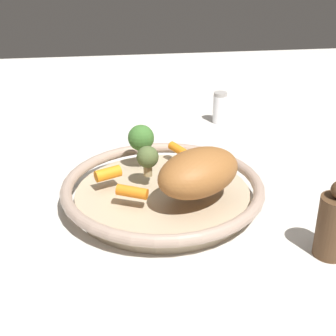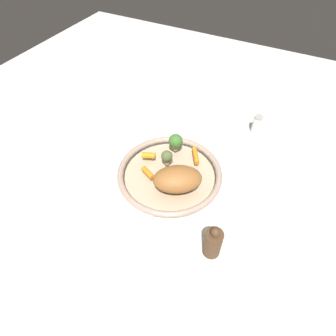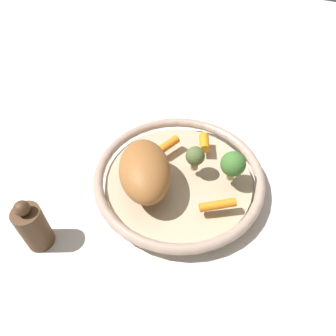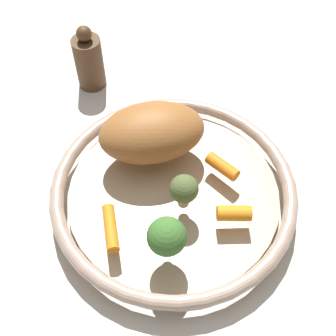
{
  "view_description": "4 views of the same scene",
  "coord_description": "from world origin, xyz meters",
  "px_view_note": "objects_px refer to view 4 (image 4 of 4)",
  "views": [
    {
      "loc": [
        -0.7,
        0.09,
        0.41
      ],
      "look_at": [
        0.03,
        -0.01,
        0.05
      ],
      "focal_mm": 51.26,
      "sensor_mm": 36.0,
      "label": 1
    },
    {
      "loc": [
        -0.54,
        -0.28,
        0.73
      ],
      "look_at": [
        -0.02,
        -0.0,
        0.07
      ],
      "focal_mm": 30.55,
      "sensor_mm": 36.0,
      "label": 2
    },
    {
      "loc": [
        0.14,
        -0.38,
        0.51
      ],
      "look_at": [
        -0.02,
        -0.02,
        0.07
      ],
      "focal_mm": 33.75,
      "sensor_mm": 36.0,
      "label": 3
    },
    {
      "loc": [
        0.32,
        0.11,
        0.55
      ],
      "look_at": [
        -0.01,
        -0.01,
        0.06
      ],
      "focal_mm": 47.81,
      "sensor_mm": 36.0,
      "label": 4
    }
  ],
  "objects_px": {
    "baby_carrot_back": "(111,228)",
    "broccoli_floret_large": "(184,190)",
    "serving_bowl": "(173,192)",
    "baby_carrot_left": "(234,213)",
    "roast_chicken_piece": "(152,132)",
    "baby_carrot_center": "(222,167)",
    "pepper_mill": "(89,61)",
    "broccoli_floret_edge": "(167,237)"
  },
  "relations": [
    {
      "from": "baby_carrot_left",
      "to": "broccoli_floret_edge",
      "type": "bearing_deg",
      "value": -39.7
    },
    {
      "from": "roast_chicken_piece",
      "to": "baby_carrot_left",
      "type": "relative_size",
      "value": 3.39
    },
    {
      "from": "baby_carrot_back",
      "to": "broccoli_floret_large",
      "type": "bearing_deg",
      "value": 134.79
    },
    {
      "from": "baby_carrot_back",
      "to": "baby_carrot_center",
      "type": "xyz_separation_m",
      "value": [
        -0.14,
        0.1,
        0.0
      ]
    },
    {
      "from": "roast_chicken_piece",
      "to": "pepper_mill",
      "type": "bearing_deg",
      "value": -127.82
    },
    {
      "from": "baby_carrot_left",
      "to": "baby_carrot_center",
      "type": "bearing_deg",
      "value": -151.93
    },
    {
      "from": "serving_bowl",
      "to": "baby_carrot_left",
      "type": "bearing_deg",
      "value": 77.36
    },
    {
      "from": "broccoli_floret_edge",
      "to": "roast_chicken_piece",
      "type": "bearing_deg",
      "value": -151.76
    },
    {
      "from": "baby_carrot_left",
      "to": "broccoli_floret_large",
      "type": "relative_size",
      "value": 0.81
    },
    {
      "from": "baby_carrot_left",
      "to": "broccoli_floret_large",
      "type": "bearing_deg",
      "value": -87.31
    },
    {
      "from": "broccoli_floret_edge",
      "to": "broccoli_floret_large",
      "type": "bearing_deg",
      "value": -176.45
    },
    {
      "from": "serving_bowl",
      "to": "baby_carrot_left",
      "type": "height_order",
      "value": "baby_carrot_left"
    },
    {
      "from": "baby_carrot_left",
      "to": "baby_carrot_center",
      "type": "xyz_separation_m",
      "value": [
        -0.07,
        -0.04,
        -0.0
      ]
    },
    {
      "from": "baby_carrot_left",
      "to": "baby_carrot_back",
      "type": "height_order",
      "value": "baby_carrot_left"
    },
    {
      "from": "roast_chicken_piece",
      "to": "baby_carrot_left",
      "type": "xyz_separation_m",
      "value": [
        0.07,
        0.14,
        -0.03
      ]
    },
    {
      "from": "roast_chicken_piece",
      "to": "pepper_mill",
      "type": "relative_size",
      "value": 1.26
    },
    {
      "from": "broccoli_floret_edge",
      "to": "baby_carrot_back",
      "type": "bearing_deg",
      "value": -91.11
    },
    {
      "from": "baby_carrot_back",
      "to": "broccoli_floret_edge",
      "type": "relative_size",
      "value": 1.03
    },
    {
      "from": "baby_carrot_center",
      "to": "pepper_mill",
      "type": "distance_m",
      "value": 0.3
    },
    {
      "from": "broccoli_floret_large",
      "to": "pepper_mill",
      "type": "xyz_separation_m",
      "value": [
        -0.2,
        -0.24,
        -0.02
      ]
    },
    {
      "from": "baby_carrot_back",
      "to": "baby_carrot_center",
      "type": "height_order",
      "value": "same"
    },
    {
      "from": "baby_carrot_left",
      "to": "baby_carrot_back",
      "type": "bearing_deg",
      "value": -61.88
    },
    {
      "from": "roast_chicken_piece",
      "to": "broccoli_floret_edge",
      "type": "xyz_separation_m",
      "value": [
        0.14,
        0.08,
        0.0
      ]
    },
    {
      "from": "serving_bowl",
      "to": "pepper_mill",
      "type": "height_order",
      "value": "pepper_mill"
    },
    {
      "from": "broccoli_floret_large",
      "to": "baby_carrot_back",
      "type": "bearing_deg",
      "value": -45.21
    },
    {
      "from": "roast_chicken_piece",
      "to": "baby_carrot_center",
      "type": "relative_size",
      "value": 3.0
    },
    {
      "from": "broccoli_floret_edge",
      "to": "pepper_mill",
      "type": "bearing_deg",
      "value": -138.25
    },
    {
      "from": "baby_carrot_center",
      "to": "broccoli_floret_large",
      "type": "distance_m",
      "value": 0.08
    },
    {
      "from": "baby_carrot_center",
      "to": "baby_carrot_back",
      "type": "bearing_deg",
      "value": -36.29
    },
    {
      "from": "broccoli_floret_edge",
      "to": "baby_carrot_left",
      "type": "bearing_deg",
      "value": 140.3
    },
    {
      "from": "roast_chicken_piece",
      "to": "baby_carrot_back",
      "type": "xyz_separation_m",
      "value": [
        0.14,
        0.0,
        -0.03
      ]
    },
    {
      "from": "serving_bowl",
      "to": "baby_carrot_back",
      "type": "bearing_deg",
      "value": -27.58
    },
    {
      "from": "baby_carrot_center",
      "to": "broccoli_floret_edge",
      "type": "relative_size",
      "value": 0.77
    },
    {
      "from": "roast_chicken_piece",
      "to": "baby_carrot_left",
      "type": "bearing_deg",
      "value": 64.07
    },
    {
      "from": "baby_carrot_back",
      "to": "broccoli_floret_large",
      "type": "relative_size",
      "value": 1.23
    },
    {
      "from": "broccoli_floret_large",
      "to": "pepper_mill",
      "type": "height_order",
      "value": "pepper_mill"
    },
    {
      "from": "broccoli_floret_large",
      "to": "pepper_mill",
      "type": "distance_m",
      "value": 0.31
    },
    {
      "from": "serving_bowl",
      "to": "pepper_mill",
      "type": "bearing_deg",
      "value": -129.25
    },
    {
      "from": "serving_bowl",
      "to": "broccoli_floret_edge",
      "type": "bearing_deg",
      "value": 15.63
    },
    {
      "from": "serving_bowl",
      "to": "broccoli_floret_edge",
      "type": "height_order",
      "value": "broccoli_floret_edge"
    },
    {
      "from": "baby_carrot_back",
      "to": "broccoli_floret_large",
      "type": "xyz_separation_m",
      "value": [
        -0.07,
        0.07,
        0.03
      ]
    },
    {
      "from": "pepper_mill",
      "to": "broccoli_floret_large",
      "type": "bearing_deg",
      "value": 50.03
    }
  ]
}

